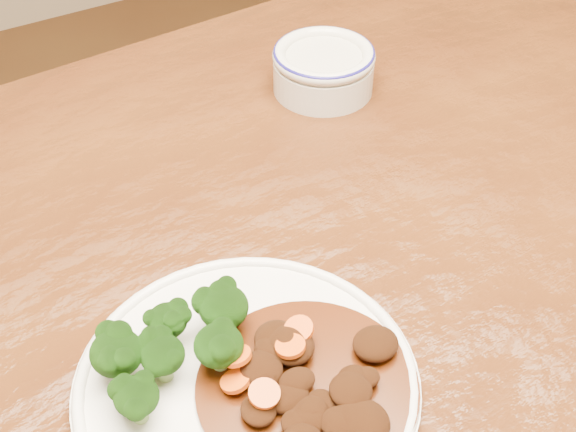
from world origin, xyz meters
TOP-DOWN VIEW (x-y plane):
  - dining_table at (0.00, 0.00)m, footprint 1.55×0.99m
  - dinner_plate at (-0.11, -0.08)m, footprint 0.26×0.26m
  - broccoli_florets at (-0.15, -0.04)m, footprint 0.13×0.09m
  - mince_stew at (-0.08, -0.11)m, footprint 0.17×0.17m
  - dip_bowl at (0.16, 0.25)m, footprint 0.12×0.12m

SIDE VIEW (x-z plane):
  - dining_table at x=0.00m, z-range 0.30..1.05m
  - dinner_plate at x=-0.11m, z-range 0.75..0.77m
  - mince_stew at x=-0.08m, z-range 0.76..0.79m
  - dip_bowl at x=0.16m, z-range 0.75..0.81m
  - broccoli_florets at x=-0.15m, z-range 0.77..0.81m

